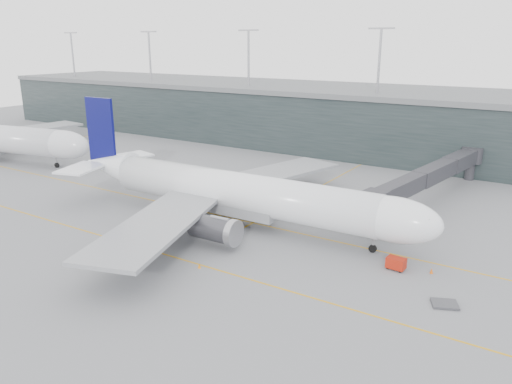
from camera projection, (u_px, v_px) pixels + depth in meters
The scene contains 17 objects.
ground at pixel (241, 210), 81.53m from camera, with size 320.00×320.00×0.00m, color slate.
taxiline_a at pixel (226, 217), 78.30m from camera, with size 160.00×0.25×0.02m, color #C68C12.
taxiline_b at pixel (155, 251), 65.40m from camera, with size 160.00×0.25×0.02m, color #C68C12.
taxiline_lead_main at pixel (321, 186), 95.08m from camera, with size 0.25×60.00×0.02m, color #C68C12.
taxiline_lead_adj at pixel (55, 142), 136.34m from camera, with size 0.25×60.00×0.02m, color #C68C12.
terminal at pixel (369, 119), 126.11m from camera, with size 240.00×36.00×29.00m.
main_aircraft at pixel (236, 192), 74.27m from camera, with size 61.61×58.01×17.31m.
jet_bridge at pixel (434, 170), 86.91m from camera, with size 9.64×43.34×6.49m.
gse_cart at pixel (396, 263), 60.00m from camera, with size 2.31×1.58×1.50m.
baggage_dolly at pixel (445, 304), 51.99m from camera, with size 2.63×2.10×0.26m, color #37383C.
uld_a at pixel (244, 183), 93.28m from camera, with size 2.20×1.85×1.84m.
uld_b at pixel (266, 187), 90.96m from camera, with size 2.50×2.27×1.86m.
uld_c at pixel (267, 188), 90.35m from camera, with size 2.01×1.68×1.69m.
cone_nose at pixel (431, 271), 59.13m from camera, with size 0.41×0.41×0.65m, color #D4540B.
cone_wing_stbd at pixel (199, 266), 60.51m from camera, with size 0.39×0.39×0.62m, color orange.
cone_wing_port at pixel (312, 198), 86.70m from camera, with size 0.43×0.43×0.68m, color #EF540D.
cone_tail at pixel (151, 221), 75.40m from camera, with size 0.47×0.47×0.75m, color #D5510B.
Camera 1 is at (43.73, -63.68, 26.38)m, focal length 35.00 mm.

